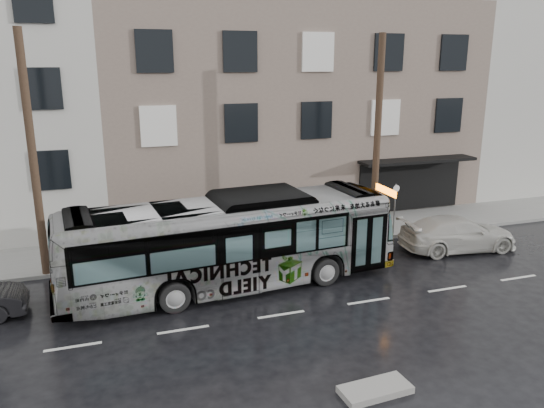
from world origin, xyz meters
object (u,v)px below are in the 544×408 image
(sign_post, at_px, (395,209))
(utility_pole_front, at_px, (377,139))
(white_sedan, at_px, (458,233))
(utility_pole_rear, at_px, (33,157))
(bus, at_px, (230,242))

(sign_post, bearing_deg, utility_pole_front, 180.00)
(utility_pole_front, bearing_deg, white_sedan, -40.33)
(sign_post, bearing_deg, utility_pole_rear, 180.00)
(sign_post, distance_m, bus, 9.14)
(utility_pole_rear, relative_size, bus, 0.73)
(sign_post, distance_m, white_sedan, 3.03)
(utility_pole_front, distance_m, utility_pole_rear, 14.00)
(utility_pole_rear, bearing_deg, utility_pole_front, 0.00)
(utility_pole_rear, bearing_deg, bus, -25.31)
(sign_post, height_order, white_sedan, sign_post)
(sign_post, relative_size, bus, 0.20)
(utility_pole_rear, relative_size, sign_post, 3.75)
(utility_pole_front, xyz_separation_m, utility_pole_rear, (-14.00, 0.00, 0.00))
(sign_post, xyz_separation_m, white_sedan, (1.74, -2.41, -0.61))
(bus, bearing_deg, utility_pole_front, -72.38)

